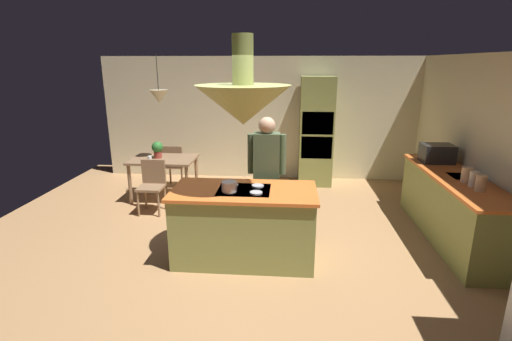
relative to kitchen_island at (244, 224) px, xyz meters
The scene contains 19 objects.
ground 0.51m from the kitchen_island, 90.00° to the left, with size 8.16×8.16×0.00m, color #AD7F51.
wall_back 3.74m from the kitchen_island, 90.00° to the left, with size 6.80×0.10×2.55m, color beige.
wall_right 3.40m from the kitchen_island, 10.46° to the left, with size 0.10×7.20×2.55m, color beige.
kitchen_island is the anchor object (origin of this frame).
counter_run_right 2.95m from the kitchen_island, 15.72° to the left, with size 0.73×2.58×0.93m.
oven_tower 3.48m from the kitchen_island, 71.26° to the left, with size 0.66×0.62×2.17m.
dining_table 2.71m from the kitchen_island, 128.99° to the left, with size 1.14×0.82×0.76m.
person_at_island 0.92m from the kitchen_island, 71.54° to the left, with size 0.53×0.23×1.72m.
range_hood 1.51m from the kitchen_island, ahead, with size 1.10×1.10×1.00m.
pendant_light_over_table 3.04m from the kitchen_island, 128.99° to the left, with size 0.32×0.32×0.82m.
chair_facing_island 2.25m from the kitchen_island, 139.13° to the left, with size 0.40×0.40×0.87m.
chair_by_back_wall 3.22m from the kitchen_island, 121.92° to the left, with size 0.40×0.40×0.87m.
potted_plant_on_table 2.83m from the kitchen_island, 130.27° to the left, with size 0.20×0.20×0.30m.
cup_on_table 2.69m from the kitchen_island, 134.65° to the left, with size 0.07×0.07×0.09m, color white.
canister_flour 2.90m from the kitchen_island, ahead, with size 0.12×0.12×0.20m, color #E0B78C.
canister_sugar 2.91m from the kitchen_island, ahead, with size 0.11×0.11×0.20m, color silver.
canister_tea 2.94m from the kitchen_island, 10.50° to the left, with size 0.14×0.14×0.20m, color #E0B78C.
microwave_on_counter 3.30m from the kitchen_island, 28.79° to the left, with size 0.46×0.36×0.28m, color #232326.
cooking_pot_on_cooktop 0.58m from the kitchen_island, 140.91° to the right, with size 0.18×0.18×0.12m, color #B2B2B7.
Camera 1 is at (0.50, -4.54, 2.42)m, focal length 26.52 mm.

